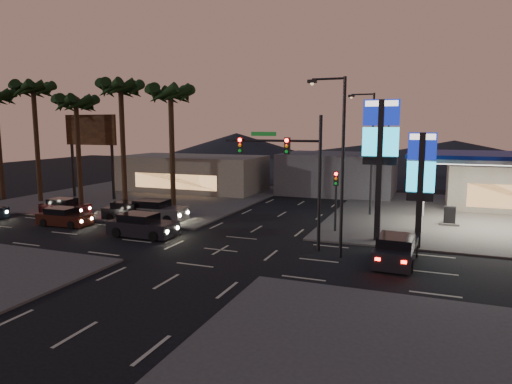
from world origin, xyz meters
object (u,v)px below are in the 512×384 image
at_px(car_lane_a_front, 142,226).
at_px(suv_station, 396,250).
at_px(pylon_sign_tall, 380,142).
at_px(pylon_sign_short, 421,172).
at_px(car_lane_b_rear, 65,207).
at_px(gas_station, 499,159).
at_px(car_lane_b_mid, 131,211).
at_px(traffic_signal_mast, 291,162).
at_px(car_lane_b_front, 155,211).
at_px(car_lane_a_mid, 64,217).

relative_size(car_lane_a_front, suv_station, 1.01).
distance_m(pylon_sign_tall, pylon_sign_short, 3.20).
bearing_deg(car_lane_b_rear, pylon_sign_tall, 0.32).
xyz_separation_m(gas_station, car_lane_b_rear, (-33.01, -6.64, -4.45)).
bearing_deg(gas_station, pylon_sign_tall, -139.09).
distance_m(pylon_sign_tall, suv_station, 7.33).
bearing_deg(car_lane_b_mid, traffic_signal_mast, -13.89).
xyz_separation_m(pylon_sign_tall, car_lane_b_front, (-17.03, 0.47, -5.64)).
xyz_separation_m(traffic_signal_mast, car_lane_a_mid, (-17.64, 0.03, -4.61)).
xyz_separation_m(pylon_sign_tall, suv_station, (1.50, -4.39, -5.67)).
bearing_deg(pylon_sign_short, car_lane_b_mid, 177.33).
bearing_deg(car_lane_a_mid, pylon_sign_tall, 8.86).
bearing_deg(car_lane_b_mid, gas_station, 13.80).
bearing_deg(car_lane_b_rear, car_lane_b_front, 4.12).
bearing_deg(car_lane_b_mid, pylon_sign_tall, -0.00).
bearing_deg(car_lane_b_front, car_lane_a_front, -66.08).
height_order(car_lane_b_rear, suv_station, suv_station).
relative_size(car_lane_b_front, car_lane_b_mid, 1.11).
bearing_deg(car_lane_b_rear, pylon_sign_short, -1.75).
xyz_separation_m(pylon_sign_short, traffic_signal_mast, (-7.24, -2.51, 0.57)).
bearing_deg(pylon_sign_tall, suv_station, -71.19).
bearing_deg(car_lane_b_front, pylon_sign_short, -4.30).
bearing_deg(car_lane_a_front, car_lane_b_mid, 133.35).
bearing_deg(gas_station, car_lane_b_rear, -168.62).
xyz_separation_m(pylon_sign_tall, car_lane_a_front, (-14.94, -4.25, -5.68)).
bearing_deg(car_lane_a_mid, pylon_sign_short, 5.71).
distance_m(car_lane_b_mid, suv_station, 20.91).
relative_size(car_lane_b_mid, car_lane_b_rear, 1.08).
bearing_deg(car_lane_a_mid, gas_station, 18.48).
bearing_deg(car_lane_b_rear, traffic_signal_mast, -9.22).
bearing_deg(pylon_sign_short, traffic_signal_mast, -160.87).
relative_size(pylon_sign_short, traffic_signal_mast, 0.88).
distance_m(car_lane_a_front, car_lane_b_front, 5.16).
distance_m(car_lane_a_mid, car_lane_b_mid, 4.89).
relative_size(car_lane_b_mid, suv_station, 0.97).
xyz_separation_m(car_lane_a_front, car_lane_a_mid, (-7.44, 0.76, -0.10)).
bearing_deg(gas_station, car_lane_b_front, -166.19).
relative_size(pylon_sign_tall, pylon_sign_short, 1.29).
distance_m(traffic_signal_mast, car_lane_a_front, 11.17).
bearing_deg(traffic_signal_mast, gas_station, 39.28).
bearing_deg(car_lane_b_front, gas_station, 13.81).
bearing_deg(car_lane_b_rear, car_lane_a_mid, -46.86).
distance_m(pylon_sign_short, suv_station, 5.29).
bearing_deg(gas_station, suv_station, -118.86).
xyz_separation_m(pylon_sign_tall, car_lane_b_mid, (-18.95, 0.00, -5.72)).
xyz_separation_m(pylon_sign_short, car_lane_a_mid, (-24.88, -2.49, -4.04)).
height_order(pylon_sign_short, car_lane_b_rear, pylon_sign_short).
bearing_deg(suv_station, pylon_sign_short, 73.53).
height_order(pylon_sign_tall, car_lane_b_mid, pylon_sign_tall).
distance_m(traffic_signal_mast, car_lane_b_mid, 15.32).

